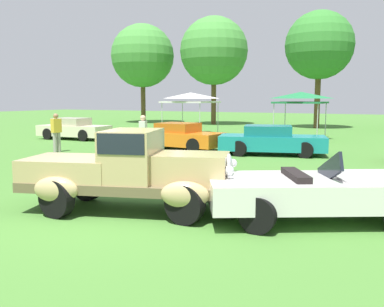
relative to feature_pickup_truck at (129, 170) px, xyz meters
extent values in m
plane|color=#42752D|center=(-0.06, -0.36, -0.87)|extent=(120.00, 120.00, 0.00)
cube|color=brown|center=(-0.04, -0.01, -0.31)|extent=(4.54, 2.68, 0.20)
cube|color=tan|center=(1.19, 0.38, 0.07)|extent=(1.85, 1.52, 0.60)
ellipsoid|color=silver|center=(1.97, 0.62, 0.05)|extent=(0.31, 0.54, 0.68)
cube|color=tan|center=(0.07, 0.02, 0.31)|extent=(1.40, 1.62, 1.04)
cube|color=black|center=(0.07, 0.02, 0.61)|extent=(1.32, 1.62, 0.40)
cube|color=tan|center=(-1.20, -0.38, -0.01)|extent=(2.21, 1.91, 0.48)
ellipsoid|color=tan|center=(1.04, 1.09, -0.31)|extent=(0.99, 0.62, 0.52)
ellipsoid|color=tan|center=(1.47, -0.29, -0.31)|extent=(0.99, 0.62, 0.52)
ellipsoid|color=tan|center=(-1.41, 0.31, -0.31)|extent=(0.99, 0.62, 0.52)
ellipsoid|color=tan|center=(-0.98, -1.07, -0.31)|extent=(0.99, 0.62, 0.52)
sphere|color=silver|center=(1.88, 1.06, 0.13)|extent=(0.18, 0.18, 0.18)
sphere|color=silver|center=(2.15, 0.22, 0.13)|extent=(0.18, 0.18, 0.18)
cylinder|color=black|center=(1.04, 1.09, -0.49)|extent=(0.76, 0.24, 0.76)
cylinder|color=black|center=(1.47, -0.29, -0.49)|extent=(0.76, 0.24, 0.76)
cylinder|color=black|center=(-1.41, 0.31, -0.49)|extent=(0.76, 0.24, 0.76)
cylinder|color=black|center=(-0.98, -1.07, -0.49)|extent=(0.76, 0.24, 0.76)
cube|color=silver|center=(3.57, 1.10, -0.30)|extent=(4.40, 3.50, 0.52)
cube|color=silver|center=(4.61, 1.69, -0.10)|extent=(2.15, 2.07, 0.20)
cube|color=black|center=(3.80, 1.23, 0.12)|extent=(0.66, 1.12, 0.82)
cube|color=black|center=(3.23, 0.91, -0.06)|extent=(0.83, 1.19, 0.28)
cylinder|color=black|center=(4.33, 2.42, -0.54)|extent=(0.66, 0.20, 0.66)
cylinder|color=black|center=(2.09, 1.16, -0.54)|extent=(0.66, 0.20, 0.66)
cylinder|color=black|center=(2.85, -0.19, -0.54)|extent=(0.66, 0.20, 0.66)
cube|color=beige|center=(-12.05, 11.21, -0.37)|extent=(4.25, 2.03, 0.60)
cube|color=#B3AB8E|center=(-12.22, 11.20, 0.13)|extent=(1.93, 1.60, 0.44)
cylinder|color=black|center=(-10.75, 10.55, -0.55)|extent=(0.64, 0.22, 0.64)
cylinder|color=black|center=(-13.22, 10.33, -0.55)|extent=(0.64, 0.22, 0.64)
cube|color=orange|center=(-4.22, 9.78, -0.37)|extent=(4.01, 1.97, 0.60)
cube|color=#BB5914|center=(-4.37, 9.79, 0.13)|extent=(1.82, 1.57, 0.44)
cylinder|color=black|center=(-3.11, 8.92, -0.55)|extent=(0.64, 0.22, 0.64)
cylinder|color=black|center=(-5.44, 9.10, -0.55)|extent=(0.64, 0.22, 0.64)
cube|color=teal|center=(0.03, 9.96, -0.37)|extent=(4.63, 2.84, 0.60)
cube|color=#146A6E|center=(-0.13, 9.91, 0.13)|extent=(2.24, 1.93, 0.44)
cylinder|color=black|center=(1.50, 9.58, -0.55)|extent=(0.64, 0.22, 0.64)
cylinder|color=black|center=(-0.99, 8.85, -0.55)|extent=(0.64, 0.22, 0.64)
cylinder|color=#9E998E|center=(-4.20, 6.74, -0.44)|extent=(0.16, 0.16, 0.86)
cylinder|color=#9E998E|center=(-4.13, 6.56, -0.44)|extent=(0.16, 0.16, 0.86)
cube|color=silver|center=(-4.16, 6.65, 0.29)|extent=(0.36, 0.46, 0.60)
sphere|color=tan|center=(-4.16, 6.65, 0.71)|extent=(0.22, 0.22, 0.22)
cylinder|color=#9E998E|center=(-8.58, 6.34, -0.44)|extent=(0.16, 0.16, 0.86)
cylinder|color=#9E998E|center=(-8.55, 6.54, -0.44)|extent=(0.16, 0.16, 0.86)
cube|color=gold|center=(-8.57, 6.44, 0.29)|extent=(0.31, 0.44, 0.60)
sphere|color=#936B4C|center=(-8.57, 6.44, 0.71)|extent=(0.22, 0.22, 0.22)
cylinder|color=#B7B7BC|center=(-6.35, 18.71, 0.16)|extent=(0.05, 0.05, 2.05)
cylinder|color=#B7B7BC|center=(-6.35, 16.00, 0.16)|extent=(0.05, 0.05, 2.05)
cylinder|color=#B7B7BC|center=(-9.06, 18.71, 0.16)|extent=(0.05, 0.05, 2.05)
cylinder|color=#B7B7BC|center=(-9.06, 16.00, 0.16)|extent=(0.05, 0.05, 2.05)
cube|color=silver|center=(-7.71, 17.35, 1.23)|extent=(3.02, 3.02, 0.10)
pyramid|color=silver|center=(-7.71, 17.35, 1.65)|extent=(2.96, 2.96, 0.38)
cylinder|color=#B7B7BC|center=(0.63, 18.68, 0.16)|extent=(0.05, 0.05, 2.05)
cylinder|color=#B7B7BC|center=(0.63, 16.24, 0.16)|extent=(0.05, 0.05, 2.05)
cylinder|color=#B7B7BC|center=(-1.80, 18.68, 0.16)|extent=(0.05, 0.05, 2.05)
cylinder|color=#B7B7BC|center=(-1.80, 16.24, 0.16)|extent=(0.05, 0.05, 2.05)
cube|color=#1E703D|center=(-0.58, 17.46, 1.23)|extent=(2.70, 2.70, 0.10)
pyramid|color=#1E703D|center=(-0.58, 17.46, 1.65)|extent=(2.65, 2.65, 0.38)
cylinder|color=brown|center=(-17.91, 26.91, 1.49)|extent=(0.44, 0.44, 4.71)
sphere|color=#428938|center=(-17.91, 26.91, 5.49)|extent=(5.97, 5.97, 5.97)
cylinder|color=brown|center=(-10.70, 27.47, 1.56)|extent=(0.44, 0.44, 4.85)
sphere|color=#428938|center=(-10.70, 27.47, 5.64)|extent=(5.99, 5.99, 5.99)
cylinder|color=brown|center=(-1.50, 26.90, 1.62)|extent=(0.44, 0.44, 4.97)
sphere|color=#337A2D|center=(-1.50, 26.90, 5.54)|extent=(5.24, 5.24, 5.24)
camera|label=1|loc=(5.11, -6.96, 1.47)|focal=39.19mm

